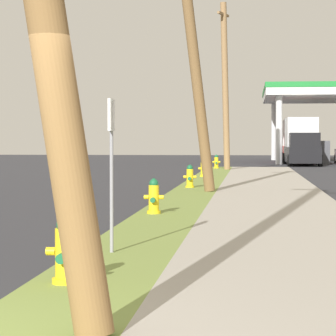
{
  "coord_description": "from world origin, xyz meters",
  "views": [
    {
      "loc": [
        2.43,
        -5.55,
        1.68
      ],
      "look_at": [
        0.45,
        13.46,
        0.99
      ],
      "focal_mm": 84.91,
      "sensor_mm": 36.0,
      "label": 1
    }
  ],
  "objects_px": {
    "utility_pole_midground": "(193,53)",
    "truck_black_on_apron": "(302,143)",
    "fire_hydrant_fifth": "(216,162)",
    "utility_pole_background": "(225,85)",
    "street_sign_post": "(111,143)",
    "car_navy_by_near_pump": "(302,151)",
    "fire_hydrant_second": "(154,198)",
    "fire_hydrant_nearest": "(65,254)",
    "fire_hydrant_fourth": "(203,169)",
    "truck_red_at_forecourt": "(296,142)",
    "fire_hydrant_third": "(190,178)"
  },
  "relations": [
    {
      "from": "fire_hydrant_second",
      "to": "truck_red_at_forecourt",
      "type": "xyz_separation_m",
      "value": [
        5.44,
        43.78,
        1.04
      ]
    },
    {
      "from": "fire_hydrant_second",
      "to": "utility_pole_midground",
      "type": "xyz_separation_m",
      "value": [
        0.33,
        6.97,
        3.8
      ]
    },
    {
      "from": "utility_pole_midground",
      "to": "utility_pole_background",
      "type": "relative_size",
      "value": 0.94
    },
    {
      "from": "fire_hydrant_fifth",
      "to": "street_sign_post",
      "type": "distance_m",
      "value": 32.3
    },
    {
      "from": "fire_hydrant_third",
      "to": "street_sign_post",
      "type": "bearing_deg",
      "value": -89.8
    },
    {
      "from": "fire_hydrant_fifth",
      "to": "street_sign_post",
      "type": "bearing_deg",
      "value": -90.11
    },
    {
      "from": "street_sign_post",
      "to": "truck_red_at_forecourt",
      "type": "xyz_separation_m",
      "value": [
        5.32,
        49.55,
        -0.15
      ]
    },
    {
      "from": "utility_pole_midground",
      "to": "utility_pole_background",
      "type": "bearing_deg",
      "value": 88.79
    },
    {
      "from": "fire_hydrant_second",
      "to": "fire_hydrant_nearest",
      "type": "bearing_deg",
      "value": -89.79
    },
    {
      "from": "fire_hydrant_second",
      "to": "fire_hydrant_fifth",
      "type": "height_order",
      "value": "same"
    },
    {
      "from": "fire_hydrant_fifth",
      "to": "utility_pole_background",
      "type": "distance_m",
      "value": 4.47
    },
    {
      "from": "fire_hydrant_second",
      "to": "fire_hydrant_fourth",
      "type": "height_order",
      "value": "same"
    },
    {
      "from": "fire_hydrant_nearest",
      "to": "fire_hydrant_second",
      "type": "xyz_separation_m",
      "value": [
        -0.03,
        8.17,
        0.0
      ]
    },
    {
      "from": "fire_hydrant_nearest",
      "to": "fire_hydrant_fourth",
      "type": "bearing_deg",
      "value": 89.95
    },
    {
      "from": "fire_hydrant_third",
      "to": "truck_red_at_forecourt",
      "type": "height_order",
      "value": "truck_red_at_forecourt"
    },
    {
      "from": "utility_pole_background",
      "to": "fire_hydrant_fifth",
      "type": "bearing_deg",
      "value": 106.23
    },
    {
      "from": "utility_pole_midground",
      "to": "utility_pole_background",
      "type": "distance_m",
      "value": 17.75
    },
    {
      "from": "fire_hydrant_third",
      "to": "utility_pole_midground",
      "type": "xyz_separation_m",
      "value": [
        0.27,
        -2.18,
        3.8
      ]
    },
    {
      "from": "fire_hydrant_fifth",
      "to": "truck_black_on_apron",
      "type": "relative_size",
      "value": 0.12
    },
    {
      "from": "fire_hydrant_fourth",
      "to": "fire_hydrant_third",
      "type": "bearing_deg",
      "value": -89.91
    },
    {
      "from": "fire_hydrant_nearest",
      "to": "fire_hydrant_fifth",
      "type": "height_order",
      "value": "same"
    },
    {
      "from": "fire_hydrant_nearest",
      "to": "street_sign_post",
      "type": "distance_m",
      "value": 2.68
    },
    {
      "from": "fire_hydrant_third",
      "to": "fire_hydrant_fourth",
      "type": "bearing_deg",
      "value": 90.09
    },
    {
      "from": "utility_pole_midground",
      "to": "truck_black_on_apron",
      "type": "distance_m",
      "value": 29.52
    },
    {
      "from": "fire_hydrant_fifth",
      "to": "car_navy_by_near_pump",
      "type": "height_order",
      "value": "car_navy_by_near_pump"
    },
    {
      "from": "utility_pole_midground",
      "to": "street_sign_post",
      "type": "bearing_deg",
      "value": -90.96
    },
    {
      "from": "street_sign_post",
      "to": "car_navy_by_near_pump",
      "type": "height_order",
      "value": "street_sign_post"
    },
    {
      "from": "fire_hydrant_third",
      "to": "utility_pole_background",
      "type": "height_order",
      "value": "utility_pole_background"
    },
    {
      "from": "car_navy_by_near_pump",
      "to": "truck_red_at_forecourt",
      "type": "height_order",
      "value": "truck_red_at_forecourt"
    },
    {
      "from": "truck_black_on_apron",
      "to": "car_navy_by_near_pump",
      "type": "bearing_deg",
      "value": 86.12
    },
    {
      "from": "fire_hydrant_fourth",
      "to": "street_sign_post",
      "type": "relative_size",
      "value": 0.35
    },
    {
      "from": "fire_hydrant_fourth",
      "to": "car_navy_by_near_pump",
      "type": "height_order",
      "value": "car_navy_by_near_pump"
    },
    {
      "from": "fire_hydrant_fourth",
      "to": "fire_hydrant_fifth",
      "type": "relative_size",
      "value": 1.0
    },
    {
      "from": "fire_hydrant_nearest",
      "to": "fire_hydrant_fifth",
      "type": "distance_m",
      "value": 34.68
    },
    {
      "from": "truck_red_at_forecourt",
      "to": "utility_pole_background",
      "type": "bearing_deg",
      "value": -103.93
    },
    {
      "from": "fire_hydrant_fifth",
      "to": "utility_pole_background",
      "type": "relative_size",
      "value": 0.09
    },
    {
      "from": "fire_hydrant_fifth",
      "to": "fire_hydrant_nearest",
      "type": "bearing_deg",
      "value": -90.25
    },
    {
      "from": "fire_hydrant_nearest",
      "to": "street_sign_post",
      "type": "height_order",
      "value": "street_sign_post"
    },
    {
      "from": "car_navy_by_near_pump",
      "to": "truck_black_on_apron",
      "type": "bearing_deg",
      "value": -93.88
    },
    {
      "from": "fire_hydrant_second",
      "to": "utility_pole_midground",
      "type": "height_order",
      "value": "utility_pole_midground"
    },
    {
      "from": "utility_pole_midground",
      "to": "truck_red_at_forecourt",
      "type": "distance_m",
      "value": 37.27
    },
    {
      "from": "fire_hydrant_second",
      "to": "fire_hydrant_third",
      "type": "bearing_deg",
      "value": 89.59
    },
    {
      "from": "utility_pole_background",
      "to": "truck_black_on_apron",
      "type": "distance_m",
      "value": 12.5
    },
    {
      "from": "utility_pole_background",
      "to": "car_navy_by_near_pump",
      "type": "bearing_deg",
      "value": 77.57
    },
    {
      "from": "utility_pole_background",
      "to": "truck_red_at_forecourt",
      "type": "xyz_separation_m",
      "value": [
        4.73,
        19.07,
        -3.02
      ]
    },
    {
      "from": "car_navy_by_near_pump",
      "to": "fire_hydrant_fifth",
      "type": "bearing_deg",
      "value": -104.54
    },
    {
      "from": "fire_hydrant_fifth",
      "to": "truck_black_on_apron",
      "type": "bearing_deg",
      "value": 61.27
    },
    {
      "from": "fire_hydrant_third",
      "to": "truck_red_at_forecourt",
      "type": "distance_m",
      "value": 35.06
    },
    {
      "from": "truck_black_on_apron",
      "to": "street_sign_post",
      "type": "bearing_deg",
      "value": -97.14
    },
    {
      "from": "fire_hydrant_nearest",
      "to": "truck_red_at_forecourt",
      "type": "bearing_deg",
      "value": 84.06
    }
  ]
}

